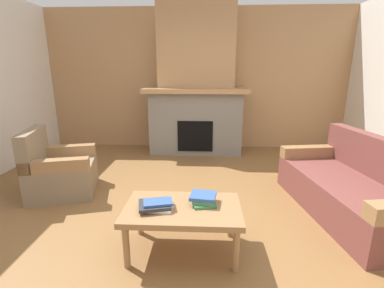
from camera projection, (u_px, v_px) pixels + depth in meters
ground at (187, 219)px, 2.99m from camera, size 9.00×9.00×0.00m
wall_back_wood_panel at (197, 80)px, 5.52m from camera, size 6.00×0.12×2.70m
fireplace at (196, 91)px, 5.21m from camera, size 1.90×0.82×2.70m
couch at (353, 189)px, 3.05m from camera, size 1.10×1.90×0.85m
armchair at (59, 171)px, 3.57m from camera, size 0.93×0.93×0.85m
coffee_table at (183, 212)px, 2.39m from camera, size 1.00×0.60×0.43m
book_stack_near_edge at (156, 205)px, 2.33m from camera, size 0.32×0.27×0.07m
book_stack_center at (204, 199)px, 2.42m from camera, size 0.24×0.25×0.08m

